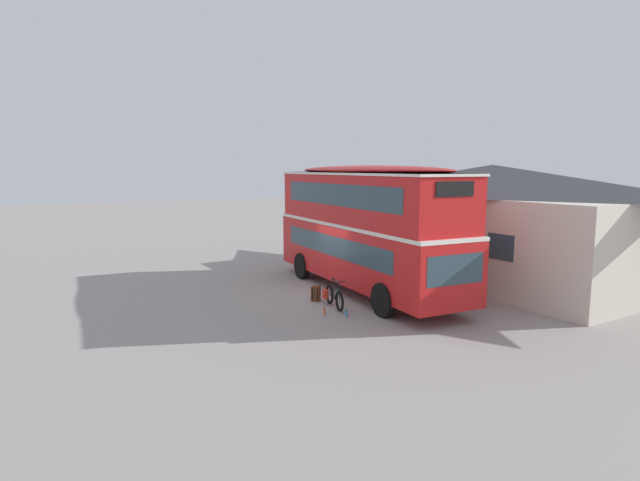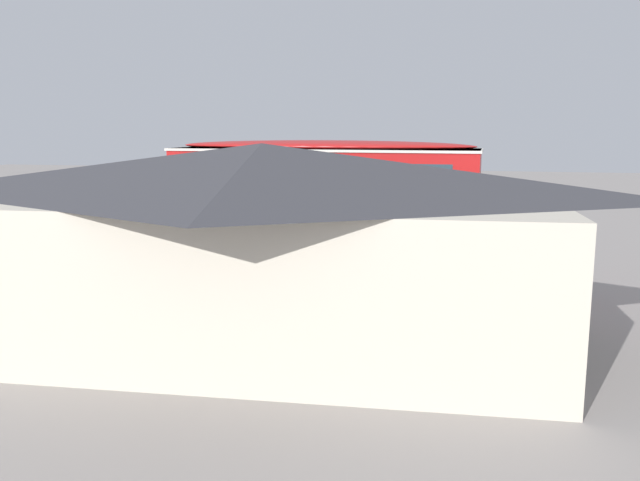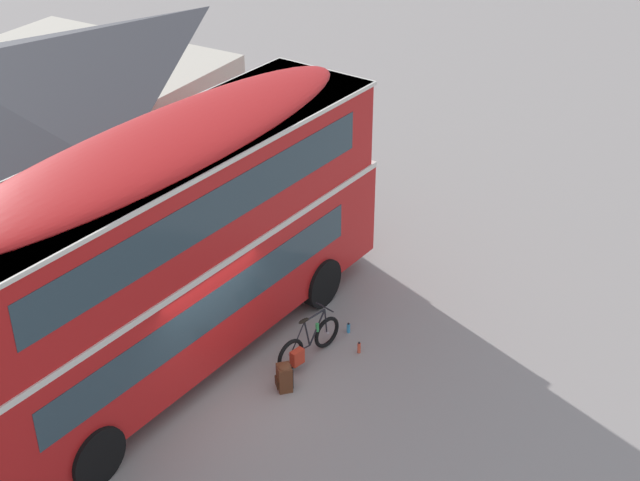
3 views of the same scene
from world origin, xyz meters
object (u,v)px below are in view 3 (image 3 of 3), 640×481
at_px(water_bottle_blue_sports, 348,328).
at_px(water_bottle_red_squeeze, 359,348).
at_px(double_decker_bus, 168,244).
at_px(touring_bicycle, 308,344).
at_px(backpack_on_ground, 284,376).

bearing_deg(water_bottle_blue_sports, water_bottle_red_squeeze, -130.51).
distance_m(double_decker_bus, water_bottle_red_squeeze, 4.38).
relative_size(touring_bicycle, water_bottle_blue_sports, 7.43).
height_order(touring_bicycle, water_bottle_blue_sports, touring_bicycle).
xyz_separation_m(double_decker_bus, touring_bicycle, (1.39, -2.14, -2.27)).
xyz_separation_m(double_decker_bus, water_bottle_blue_sports, (2.59, -2.34, -2.54)).
relative_size(double_decker_bus, touring_bicycle, 6.17).
relative_size(double_decker_bus, water_bottle_blue_sports, 45.83).
distance_m(water_bottle_blue_sports, water_bottle_red_squeeze, 0.71).
distance_m(double_decker_bus, backpack_on_ground, 3.30).
bearing_deg(double_decker_bus, water_bottle_blue_sports, -42.13).
relative_size(touring_bicycle, water_bottle_red_squeeze, 6.72).
height_order(double_decker_bus, water_bottle_blue_sports, double_decker_bus).
bearing_deg(water_bottle_blue_sports, backpack_on_ground, 178.65).
xyz_separation_m(touring_bicycle, water_bottle_blue_sports, (1.20, -0.20, -0.27)).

